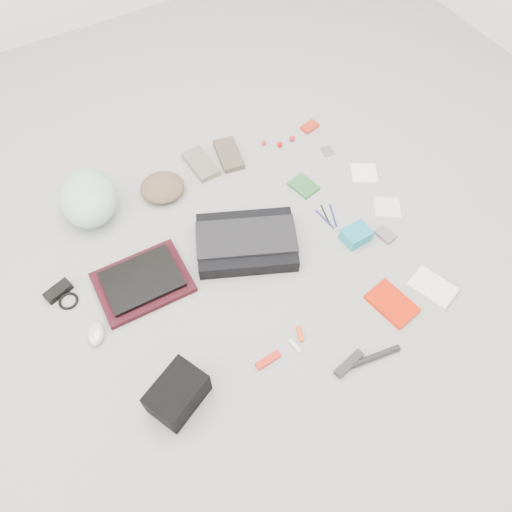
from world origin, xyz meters
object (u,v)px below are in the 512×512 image
messenger_bag (246,242)px  laptop (142,279)px  bike_helmet (88,198)px  book_red (392,303)px  camera_bag (178,394)px  accordion_wallet (356,235)px

messenger_bag → laptop: messenger_bag is taller
bike_helmet → book_red: 1.37m
messenger_bag → camera_bag: size_ratio=2.05×
messenger_bag → book_red: size_ratio=2.17×
camera_bag → book_red: bearing=-29.7°
bike_helmet → camera_bag: size_ratio=1.52×
messenger_bag → book_red: 0.65m
laptop → camera_bag: size_ratio=1.49×
book_red → accordion_wallet: size_ratio=1.68×
laptop → bike_helmet: bike_helmet is taller
camera_bag → accordion_wallet: 1.01m
messenger_bag → book_red: (0.37, -0.54, -0.02)m
camera_bag → accordion_wallet: size_ratio=1.78×
laptop → accordion_wallet: (0.90, -0.25, -0.01)m
laptop → camera_bag: (-0.07, -0.51, 0.03)m
camera_bag → accordion_wallet: bearing=-9.8°
messenger_bag → bike_helmet: 0.73m
bike_helmet → messenger_bag: bearing=-34.0°
messenger_bag → book_red: messenger_bag is taller
messenger_bag → camera_bag: camera_bag is taller
messenger_bag → laptop: 0.46m
bike_helmet → book_red: bearing=-38.7°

